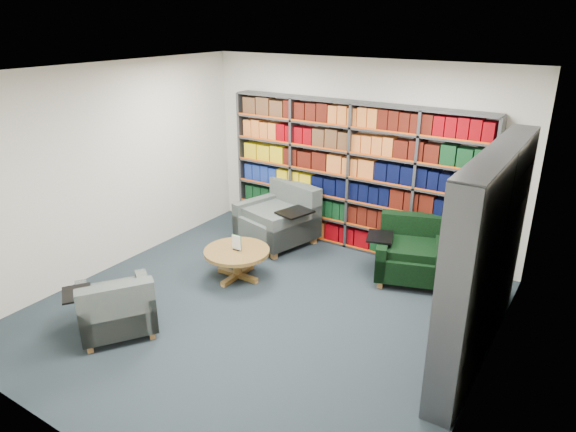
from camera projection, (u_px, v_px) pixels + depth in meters
The scene contains 7 objects.
room_shell at pixel (259, 203), 5.69m from camera, with size 5.02×5.02×2.82m.
bookshelf_back at pixel (351, 177), 7.63m from camera, with size 4.00×0.28×2.20m.
bookshelf_right at pixel (486, 258), 5.09m from camera, with size 0.28×2.50×2.20m.
chair_teal_left at pixel (282, 220), 8.03m from camera, with size 1.29×1.22×0.90m.
chair_green_right at pixel (411, 254), 6.97m from camera, with size 1.17×1.12×0.81m.
chair_teal_front at pixel (117, 310), 5.69m from camera, with size 1.10×1.10×0.72m.
coffee_table at pixel (237, 256), 6.90m from camera, with size 0.88×0.88×0.62m.
Camera 1 is at (3.17, -4.32, 3.34)m, focal length 32.00 mm.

